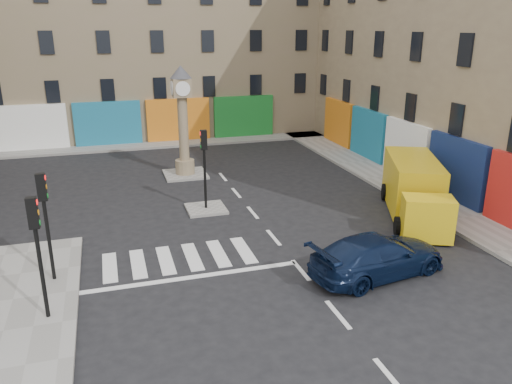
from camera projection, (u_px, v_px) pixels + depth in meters
name	position (u px, v px, depth m)	size (l,w,h in m)	color
ground	(312.00, 283.00, 16.82)	(120.00, 120.00, 0.00)	black
sidewalk_right	(384.00, 178.00, 28.27)	(2.60, 30.00, 0.15)	gray
sidewalk_far	(139.00, 145.00, 35.83)	(32.00, 2.40, 0.15)	gray
island_near	(206.00, 209.00, 23.50)	(1.80, 1.80, 0.12)	gray
island_far	(185.00, 174.00, 28.95)	(2.40, 2.40, 0.12)	gray
building_right	(497.00, 30.00, 27.49)	(10.00, 30.00, 16.00)	#917F5F
building_far	(125.00, 22.00, 38.41)	(32.00, 10.00, 17.00)	#7C6952
traffic_light_left_near	(37.00, 239.00, 13.87)	(0.28, 0.22, 3.70)	black
traffic_light_left_far	(45.00, 210.00, 16.05)	(0.28, 0.22, 3.70)	black
traffic_light_island	(204.00, 157.00, 22.70)	(0.28, 0.22, 3.70)	black
clock_pillar	(183.00, 114.00, 27.83)	(1.20, 1.20, 6.10)	#917F5F
navy_sedan	(378.00, 256.00, 17.19)	(2.05, 5.04, 1.46)	black
yellow_van	(414.00, 189.00, 22.60)	(4.58, 6.99, 2.46)	gold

